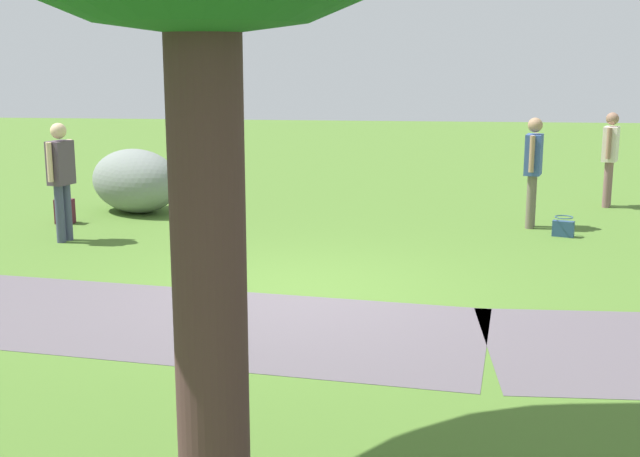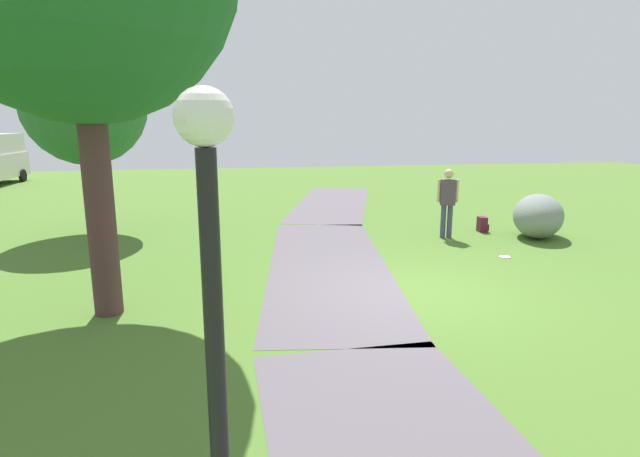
{
  "view_description": "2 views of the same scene",
  "coord_description": "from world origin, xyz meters",
  "px_view_note": "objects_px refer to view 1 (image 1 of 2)",
  "views": [
    {
      "loc": [
        -1.19,
        9.43,
        2.79
      ],
      "look_at": [
        -0.27,
        0.44,
        0.86
      ],
      "focal_mm": 47.34,
      "sensor_mm": 36.0,
      "label": 1
    },
    {
      "loc": [
        -7.96,
        3.03,
        2.93
      ],
      "look_at": [
        1.37,
        1.39,
        0.89
      ],
      "focal_mm": 28.37,
      "sensor_mm": 36.0,
      "label": 2
    }
  ],
  "objects_px": {
    "woman_with_handbag": "(533,164)",
    "man_near_boulder": "(610,152)",
    "passerby_on_path": "(61,173)",
    "frisbee_on_grass": "(206,236)",
    "lawn_boulder": "(135,181)",
    "backpack_by_boulder": "(65,212)",
    "handbag_on_grass": "(563,227)"
  },
  "relations": [
    {
      "from": "lawn_boulder",
      "to": "woman_with_handbag",
      "type": "distance_m",
      "value": 6.68
    },
    {
      "from": "lawn_boulder",
      "to": "handbag_on_grass",
      "type": "relative_size",
      "value": 6.29
    },
    {
      "from": "lawn_boulder",
      "to": "frisbee_on_grass",
      "type": "xyz_separation_m",
      "value": [
        -1.66,
        1.81,
        -0.54
      ]
    },
    {
      "from": "woman_with_handbag",
      "to": "backpack_by_boulder",
      "type": "relative_size",
      "value": 4.35
    },
    {
      "from": "lawn_boulder",
      "to": "passerby_on_path",
      "type": "relative_size",
      "value": 1.23
    },
    {
      "from": "frisbee_on_grass",
      "to": "woman_with_handbag",
      "type": "bearing_deg",
      "value": -166.4
    },
    {
      "from": "lawn_boulder",
      "to": "frisbee_on_grass",
      "type": "distance_m",
      "value": 2.52
    },
    {
      "from": "backpack_by_boulder",
      "to": "frisbee_on_grass",
      "type": "xyz_separation_m",
      "value": [
        -2.51,
        0.77,
        -0.18
      ]
    },
    {
      "from": "man_near_boulder",
      "to": "handbag_on_grass",
      "type": "height_order",
      "value": "man_near_boulder"
    },
    {
      "from": "handbag_on_grass",
      "to": "passerby_on_path",
      "type": "bearing_deg",
      "value": 8.27
    },
    {
      "from": "handbag_on_grass",
      "to": "frisbee_on_grass",
      "type": "distance_m",
      "value": 5.42
    },
    {
      "from": "man_near_boulder",
      "to": "handbag_on_grass",
      "type": "distance_m",
      "value": 3.0
    },
    {
      "from": "woman_with_handbag",
      "to": "man_near_boulder",
      "type": "xyz_separation_m",
      "value": [
        -1.62,
        -1.98,
        -0.04
      ]
    },
    {
      "from": "man_near_boulder",
      "to": "woman_with_handbag",
      "type": "bearing_deg",
      "value": 50.67
    },
    {
      "from": "lawn_boulder",
      "to": "frisbee_on_grass",
      "type": "bearing_deg",
      "value": 132.42
    },
    {
      "from": "lawn_boulder",
      "to": "backpack_by_boulder",
      "type": "height_order",
      "value": "lawn_boulder"
    },
    {
      "from": "woman_with_handbag",
      "to": "handbag_on_grass",
      "type": "bearing_deg",
      "value": 122.84
    },
    {
      "from": "man_near_boulder",
      "to": "passerby_on_path",
      "type": "relative_size",
      "value": 0.97
    },
    {
      "from": "lawn_boulder",
      "to": "backpack_by_boulder",
      "type": "bearing_deg",
      "value": 50.84
    },
    {
      "from": "man_near_boulder",
      "to": "backpack_by_boulder",
      "type": "distance_m",
      "value": 9.46
    },
    {
      "from": "handbag_on_grass",
      "to": "lawn_boulder",
      "type": "bearing_deg",
      "value": -9.96
    },
    {
      "from": "passerby_on_path",
      "to": "backpack_by_boulder",
      "type": "xyz_separation_m",
      "value": [
        0.51,
        -1.26,
        -0.82
      ]
    },
    {
      "from": "lawn_boulder",
      "to": "frisbee_on_grass",
      "type": "height_order",
      "value": "lawn_boulder"
    },
    {
      "from": "lawn_boulder",
      "to": "passerby_on_path",
      "type": "bearing_deg",
      "value": 81.57
    },
    {
      "from": "lawn_boulder",
      "to": "frisbee_on_grass",
      "type": "relative_size",
      "value": 8.88
    },
    {
      "from": "backpack_by_boulder",
      "to": "frisbee_on_grass",
      "type": "bearing_deg",
      "value": 163.03
    },
    {
      "from": "lawn_boulder",
      "to": "man_near_boulder",
      "type": "distance_m",
      "value": 8.39
    },
    {
      "from": "passerby_on_path",
      "to": "frisbee_on_grass",
      "type": "height_order",
      "value": "passerby_on_path"
    },
    {
      "from": "man_near_boulder",
      "to": "backpack_by_boulder",
      "type": "xyz_separation_m",
      "value": [
        9.11,
        2.42,
        -0.79
      ]
    },
    {
      "from": "woman_with_handbag",
      "to": "backpack_by_boulder",
      "type": "height_order",
      "value": "woman_with_handbag"
    },
    {
      "from": "woman_with_handbag",
      "to": "passerby_on_path",
      "type": "height_order",
      "value": "passerby_on_path"
    },
    {
      "from": "woman_with_handbag",
      "to": "man_near_boulder",
      "type": "relative_size",
      "value": 1.03
    }
  ]
}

